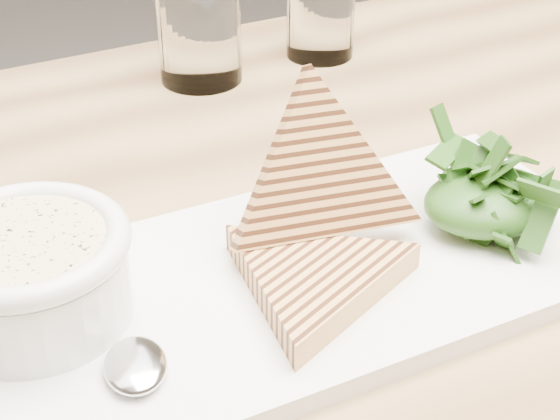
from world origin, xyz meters
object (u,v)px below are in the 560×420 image
object	(u,v)px
platter	(291,282)
glass_near	(199,20)
table_top	(279,254)
soup_bowl	(32,284)
glass_far	(321,6)

from	to	relation	value
platter	glass_near	distance (m)	0.35
table_top	soup_bowl	xyz separation A→B (m)	(-0.17, -0.05, 0.06)
platter	soup_bowl	bearing A→B (deg)	174.74
soup_bowl	glass_far	distance (m)	0.48
soup_bowl	glass_near	bearing A→B (deg)	58.99
table_top	glass_far	distance (m)	0.34
platter	glass_far	distance (m)	0.40
glass_near	glass_far	world-z (taller)	glass_near
table_top	glass_near	distance (m)	0.29
glass_far	table_top	bearing A→B (deg)	-117.94
platter	glass_far	bearing A→B (deg)	64.38
table_top	platter	xyz separation A→B (m)	(-0.02, -0.07, 0.03)
glass_near	soup_bowl	bearing A→B (deg)	-121.01
glass_near	table_top	bearing A→B (deg)	-94.80
platter	table_top	bearing A→B (deg)	75.51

